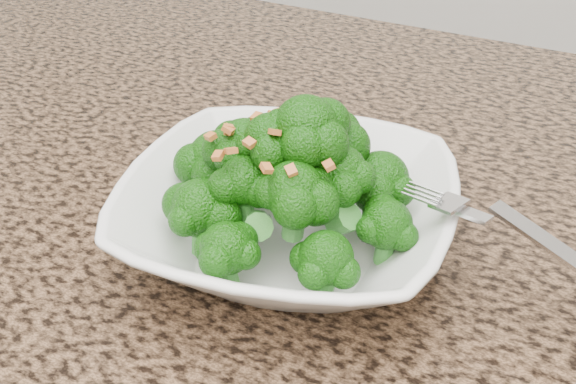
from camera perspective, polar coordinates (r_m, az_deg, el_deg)
The scene contains 5 objects.
granite_counter at distance 0.57m, azimuth -7.81°, elevation -4.43°, with size 1.64×1.04×0.03m, color brown.
bowl at distance 0.52m, azimuth 0.00°, elevation -1.92°, with size 0.24×0.24×0.06m, color white.
broccoli_pile at distance 0.49m, azimuth 0.00°, elevation 4.71°, with size 0.21×0.21×0.08m, color #15580A, non-canonical shape.
garlic_topping at distance 0.47m, azimuth 0.00°, elevation 9.24°, with size 0.13×0.13×0.01m, color orange, non-canonical shape.
fork at distance 0.47m, azimuth 14.99°, elevation -1.95°, with size 0.18×0.03×0.01m, color silver, non-canonical shape.
Camera 1 is at (0.28, -0.06, 1.22)m, focal length 45.00 mm.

